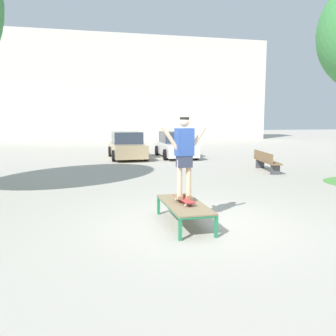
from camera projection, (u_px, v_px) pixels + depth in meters
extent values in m
plane|color=#B2AA9E|center=(196.00, 224.00, 7.43)|extent=(120.00, 120.00, 0.00)
cube|color=silver|center=(136.00, 90.00, 37.40)|extent=(28.01, 4.00, 10.63)
cube|color=#237A4C|center=(159.00, 206.00, 8.14)|extent=(0.06, 0.06, 0.38)
cube|color=#237A4C|center=(187.00, 205.00, 8.31)|extent=(0.06, 0.06, 0.38)
cube|color=#237A4C|center=(180.00, 231.00, 6.37)|extent=(0.06, 0.06, 0.38)
cube|color=#237A4C|center=(216.00, 228.00, 6.54)|extent=(0.06, 0.06, 0.38)
cylinder|color=#237A4C|center=(168.00, 207.00, 7.23)|extent=(0.07, 1.90, 0.05)
cylinder|color=#237A4C|center=(200.00, 205.00, 7.39)|extent=(0.07, 1.90, 0.05)
cylinder|color=#237A4C|center=(173.00, 197.00, 8.20)|extent=(0.76, 0.06, 0.05)
cylinder|color=#237A4C|center=(198.00, 218.00, 6.43)|extent=(0.76, 0.06, 0.05)
cube|color=#847051|center=(184.00, 204.00, 7.30)|extent=(0.78, 1.91, 0.03)
cube|color=#B23333|center=(184.00, 199.00, 7.32)|extent=(0.28, 0.82, 0.02)
cylinder|color=silver|center=(176.00, 199.00, 7.56)|extent=(0.04, 0.06, 0.06)
cylinder|color=silver|center=(182.00, 199.00, 7.61)|extent=(0.04, 0.06, 0.06)
cylinder|color=silver|center=(186.00, 205.00, 7.04)|extent=(0.04, 0.06, 0.06)
cylinder|color=silver|center=(192.00, 204.00, 7.09)|extent=(0.04, 0.06, 0.06)
cylinder|color=beige|center=(180.00, 180.00, 7.23)|extent=(0.11, 0.11, 0.82)
cube|color=#99704C|center=(179.00, 197.00, 7.32)|extent=(0.12, 0.25, 0.07)
cylinder|color=beige|center=(189.00, 179.00, 7.29)|extent=(0.11, 0.11, 0.82)
cube|color=#99704C|center=(188.00, 196.00, 7.39)|extent=(0.12, 0.25, 0.07)
cube|color=#33384C|center=(184.00, 161.00, 7.21)|extent=(0.32, 0.23, 0.24)
cube|color=#2D4C99|center=(184.00, 142.00, 7.15)|extent=(0.38, 0.26, 0.56)
cylinder|color=beige|center=(170.00, 139.00, 7.04)|extent=(0.40, 0.12, 0.52)
cylinder|color=beige|center=(198.00, 138.00, 7.24)|extent=(0.40, 0.12, 0.52)
sphere|color=beige|center=(184.00, 122.00, 7.09)|extent=(0.20, 0.20, 0.20)
cylinder|color=black|center=(184.00, 118.00, 7.09)|extent=(0.19, 0.19, 0.05)
cube|color=tan|center=(127.00, 149.00, 19.72)|extent=(1.73, 4.21, 0.70)
cube|color=#2D3847|center=(127.00, 137.00, 19.78)|extent=(1.57, 2.11, 0.64)
cylinder|color=black|center=(146.00, 155.00, 18.69)|extent=(0.22, 0.60, 0.60)
cylinder|color=black|center=(114.00, 156.00, 18.30)|extent=(0.22, 0.60, 0.60)
cylinder|color=black|center=(139.00, 151.00, 21.20)|extent=(0.22, 0.60, 0.60)
cylinder|color=black|center=(110.00, 151.00, 20.81)|extent=(0.22, 0.60, 0.60)
cube|color=silver|center=(176.00, 149.00, 20.32)|extent=(1.80, 4.24, 0.70)
cube|color=#2D3847|center=(175.00, 137.00, 20.37)|extent=(1.61, 2.14, 0.64)
cylinder|color=black|center=(196.00, 154.00, 19.26)|extent=(0.23, 0.61, 0.60)
cylinder|color=black|center=(166.00, 155.00, 18.92)|extent=(0.23, 0.61, 0.60)
cylinder|color=black|center=(184.00, 150.00, 21.78)|extent=(0.23, 0.61, 0.60)
cylinder|color=black|center=(157.00, 151.00, 21.44)|extent=(0.23, 0.61, 0.60)
cube|color=brown|center=(267.00, 161.00, 14.91)|extent=(0.85, 2.44, 0.06)
cube|color=brown|center=(263.00, 156.00, 14.87)|extent=(0.46, 2.37, 0.36)
cube|color=#424247|center=(260.00, 164.00, 15.89)|extent=(0.38, 0.14, 0.40)
cube|color=#424247|center=(275.00, 170.00, 14.00)|extent=(0.38, 0.14, 0.40)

